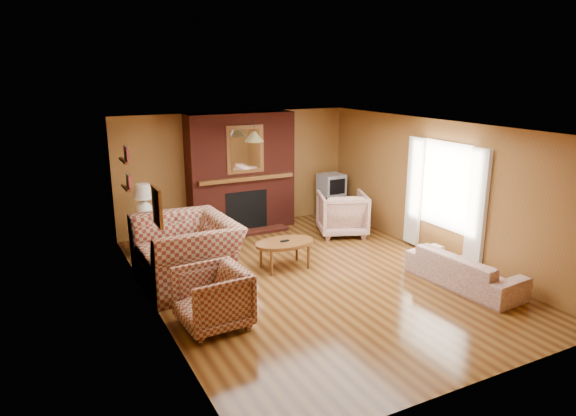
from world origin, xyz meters
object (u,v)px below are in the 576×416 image
floral_sofa (464,270)px  plaid_loveseat (187,253)px  table_lamp (143,199)px  crt_tv (331,184)px  fireplace (241,173)px  side_table (146,235)px  plaid_armchair (213,298)px  tv_stand (331,206)px  floral_armchair (342,214)px  coffee_table (285,244)px

floral_sofa → plaid_loveseat: bearing=56.9°
plaid_loveseat → floral_sofa: plaid_loveseat is taller
table_lamp → crt_tv: bearing=4.7°
fireplace → table_lamp: fireplace is taller
fireplace → crt_tv: bearing=-5.3°
side_table → plaid_armchair: bearing=-87.3°
floral_sofa → tv_stand: bearing=-7.0°
floral_armchair → table_lamp: (-3.74, 0.73, 0.57)m
floral_sofa → coffee_table: bearing=43.0°
floral_sofa → fireplace: bearing=19.0°
plaid_armchair → tv_stand: bearing=127.9°
side_table → crt_tv: crt_tv is taller
plaid_armchair → crt_tv: (4.00, 3.57, 0.39)m
coffee_table → side_table: bearing=135.6°
plaid_armchair → tv_stand: (4.00, 3.57, -0.12)m
tv_stand → coffee_table: bearing=-134.9°
floral_armchair → coffee_table: 2.17m
crt_tv → fireplace: bearing=174.7°
plaid_armchair → floral_sofa: 3.89m
tv_stand → crt_tv: crt_tv is taller
crt_tv → floral_armchair: bearing=-110.8°
coffee_table → tv_stand: 3.16m
floral_armchair → coffee_table: floral_armchair is taller
side_table → crt_tv: (4.15, 0.34, 0.45)m
plaid_loveseat → coffee_table: size_ratio=1.54×
floral_armchair → table_lamp: bearing=10.5°
plaid_armchair → table_lamp: (-0.15, 3.22, 0.61)m
plaid_loveseat → plaid_armchair: size_ratio=1.84×
coffee_table → side_table: size_ratio=1.56×
floral_sofa → plaid_armchair: bearing=77.2°
floral_armchair → side_table: bearing=10.5°
fireplace → plaid_armchair: size_ratio=2.80×
tv_stand → crt_tv: bearing=-89.0°
plaid_loveseat → tv_stand: (3.90, 2.10, -0.24)m
fireplace → plaid_armchair: 4.31m
plaid_armchair → floral_armchair: floral_armchair is taller
fireplace → crt_tv: fireplace is taller
table_lamp → tv_stand: size_ratio=1.13×
plaid_armchair → side_table: size_ratio=1.31×
fireplace → table_lamp: bearing=-165.7°
coffee_table → fireplace: bearing=84.8°
plaid_armchair → floral_sofa: plaid_armchair is taller
plaid_armchair → floral_armchair: bearing=120.9°
coffee_table → tv_stand: tv_stand is taller
crt_tv → table_lamp: bearing=-175.3°
coffee_table → crt_tv: bearing=44.0°
coffee_table → table_lamp: table_lamp is taller
floral_sofa → floral_armchair: 3.05m
fireplace → crt_tv: 2.10m
plaid_armchair → floral_sofa: size_ratio=0.47×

